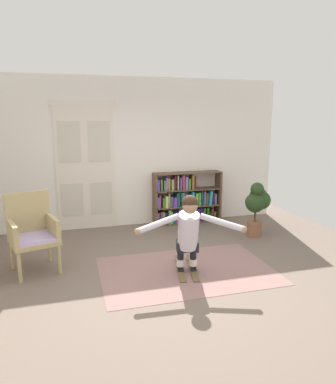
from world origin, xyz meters
TOP-DOWN VIEW (x-y plane):
  - ground_plane at (0.00, 0.00)m, footprint 7.20×7.20m
  - back_wall at (0.00, 2.60)m, footprint 6.00×0.10m
  - double_door at (-0.96, 2.54)m, footprint 1.22×0.05m
  - rug at (0.27, 0.11)m, footprint 2.42×1.62m
  - bookshelf at (0.99, 2.39)m, footprint 1.41×0.30m
  - wicker_chair at (-1.81, 0.73)m, footprint 0.75×0.75m
  - potted_plant at (1.99, 1.22)m, footprint 0.49×0.40m
  - skis_pair at (0.28, 0.14)m, footprint 0.43×0.84m
  - person_skier at (0.24, -0.04)m, footprint 1.43×0.71m

SIDE VIEW (x-z plane):
  - ground_plane at x=0.00m, z-range 0.00..0.00m
  - rug at x=0.27m, z-range 0.00..0.01m
  - skis_pair at x=0.28m, z-range -0.01..0.06m
  - bookshelf at x=0.99m, z-range -0.05..1.00m
  - wicker_chair at x=-1.81m, z-range 0.03..1.13m
  - potted_plant at x=1.99m, z-range 0.12..1.12m
  - person_skier at x=0.24m, z-range 0.12..1.20m
  - double_door at x=-0.96m, z-range 0.01..2.46m
  - back_wall at x=0.00m, z-range 0.00..2.90m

